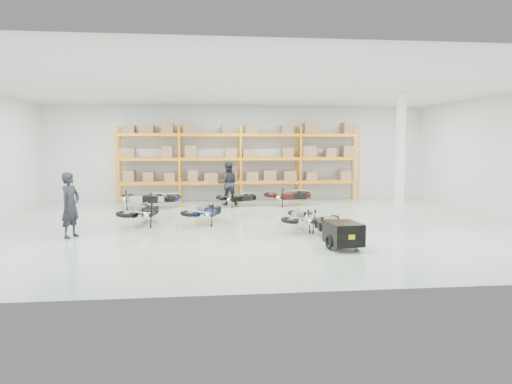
{
  "coord_description": "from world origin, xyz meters",
  "views": [
    {
      "loc": [
        -1.57,
        -14.92,
        2.69
      ],
      "look_at": [
        0.06,
        0.08,
        1.1
      ],
      "focal_mm": 32.0,
      "sensor_mm": 36.0,
      "label": 1
    }
  ],
  "objects": [
    {
      "name": "moto_back_d",
      "position": [
        2.04,
        4.72,
        0.57
      ],
      "size": [
        2.02,
        1.28,
        1.21
      ],
      "primitive_type": null,
      "rotation": [
        0.0,
        -0.09,
        1.77
      ],
      "color": "#390E0B",
      "rests_on": "ground"
    },
    {
      "name": "structural_column",
      "position": [
        5.2,
        0.5,
        2.25
      ],
      "size": [
        0.25,
        0.25,
        4.5
      ],
      "primitive_type": "cube",
      "color": "white",
      "rests_on": "ground"
    },
    {
      "name": "moto_back_b",
      "position": [
        -4.18,
        4.23,
        0.59
      ],
      "size": [
        2.08,
        1.34,
        1.24
      ],
      "primitive_type": null,
      "rotation": [
        0.0,
        -0.09,
        1.36
      ],
      "color": "#A3A8AC",
      "rests_on": "ground"
    },
    {
      "name": "pallet_rack",
      "position": [
        -0.0,
        6.45,
        2.26
      ],
      "size": [
        11.28,
        0.98,
        3.62
      ],
      "color": "orange",
      "rests_on": "ground"
    },
    {
      "name": "moto_touring_right",
      "position": [
        1.9,
        -2.12,
        0.52
      ],
      "size": [
        1.01,
        1.77,
        1.09
      ],
      "primitive_type": null,
      "rotation": [
        0.0,
        -0.09,
        -0.1
      ],
      "color": "black",
      "rests_on": "ground"
    },
    {
      "name": "trailer",
      "position": [
        1.9,
        -3.72,
        0.4
      ],
      "size": [
        0.89,
        1.66,
        0.68
      ],
      "rotation": [
        0.0,
        0.0,
        0.12
      ],
      "color": "black",
      "rests_on": "ground"
    },
    {
      "name": "room",
      "position": [
        0.0,
        0.0,
        2.25
      ],
      "size": [
        18.0,
        18.0,
        18.0
      ],
      "color": "#A4B7A6",
      "rests_on": "ground"
    },
    {
      "name": "moto_back_c",
      "position": [
        -0.24,
        4.63,
        0.49
      ],
      "size": [
        1.77,
        1.27,
        1.03
      ],
      "primitive_type": null,
      "rotation": [
        0.0,
        -0.09,
        1.9
      ],
      "color": "black",
      "rests_on": "ground"
    },
    {
      "name": "moto_black_far_left",
      "position": [
        -3.74,
        0.44,
        0.57
      ],
      "size": [
        1.33,
        2.02,
        1.2
      ],
      "primitive_type": null,
      "rotation": [
        0.0,
        -0.09,
        2.91
      ],
      "color": "black",
      "rests_on": "ground"
    },
    {
      "name": "moto_silver_left",
      "position": [
        1.31,
        -1.12,
        0.52
      ],
      "size": [
        1.35,
        1.89,
        1.11
      ],
      "primitive_type": null,
      "rotation": [
        0.0,
        -0.09,
        2.82
      ],
      "color": "#B0B2B7",
      "rests_on": "ground"
    },
    {
      "name": "moto_back_a",
      "position": [
        -3.56,
        4.59,
        0.5
      ],
      "size": [
        1.81,
        1.26,
        1.06
      ],
      "primitive_type": null,
      "rotation": [
        0.0,
        -0.09,
        1.87
      ],
      "color": "navy",
      "rests_on": "ground"
    },
    {
      "name": "moto_blue_centre",
      "position": [
        -1.65,
        0.43,
        0.54
      ],
      "size": [
        1.51,
        1.96,
        1.14
      ],
      "primitive_type": null,
      "rotation": [
        0.0,
        -0.09,
        2.72
      ],
      "color": "#061145",
      "rests_on": "ground"
    },
    {
      "name": "person_left",
      "position": [
        -5.47,
        -1.45,
        0.94
      ],
      "size": [
        0.68,
        0.81,
        1.89
      ],
      "primitive_type": "imported",
      "rotation": [
        0.0,
        0.0,
        1.19
      ],
      "color": "black",
      "rests_on": "ground"
    },
    {
      "name": "person_back",
      "position": [
        -0.64,
        5.25,
        0.96
      ],
      "size": [
        0.94,
        0.73,
        1.91
      ],
      "primitive_type": "imported",
      "rotation": [
        0.0,
        0.0,
        3.15
      ],
      "color": "black",
      "rests_on": "ground"
    }
  ]
}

